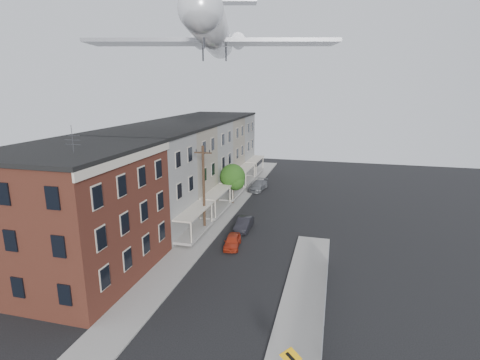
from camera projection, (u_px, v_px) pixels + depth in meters
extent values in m
cube|color=gray|center=(223.00, 213.00, 44.35)|extent=(3.00, 62.00, 0.12)
cube|color=gray|center=(301.00, 313.00, 24.76)|extent=(3.00, 26.00, 0.12)
cube|color=gray|center=(235.00, 214.00, 43.99)|extent=(0.15, 62.00, 0.14)
cube|color=gray|center=(280.00, 309.00, 25.11)|extent=(0.15, 26.00, 0.14)
cube|color=#391B12|center=(76.00, 215.00, 28.78)|extent=(10.00, 12.00, 10.00)
cube|color=black|center=(69.00, 149.00, 27.54)|extent=(10.30, 12.30, 0.30)
cube|color=beige|center=(131.00, 158.00, 26.40)|extent=(0.16, 12.20, 0.60)
cylinder|color=#515156|center=(72.00, 140.00, 24.93)|extent=(0.04, 0.04, 2.00)
cube|color=#5E5E5C|center=(139.00, 185.00, 37.70)|extent=(10.00, 7.00, 10.00)
cube|color=black|center=(135.00, 134.00, 36.46)|extent=(10.25, 7.00, 0.30)
cube|color=gray|center=(195.00, 232.00, 37.34)|extent=(1.80, 6.40, 0.25)
cube|color=beige|center=(194.00, 211.00, 36.80)|extent=(1.90, 6.50, 0.15)
cube|color=slate|center=(169.00, 170.00, 44.27)|extent=(10.00, 7.00, 10.00)
cube|color=black|center=(167.00, 127.00, 43.03)|extent=(10.25, 7.00, 0.30)
cube|color=gray|center=(217.00, 210.00, 43.91)|extent=(1.80, 6.40, 0.25)
cube|color=beige|center=(216.00, 192.00, 43.38)|extent=(1.90, 6.50, 0.15)
cube|color=#5E5E5C|center=(191.00, 159.00, 50.85)|extent=(10.00, 7.00, 10.00)
cube|color=black|center=(190.00, 121.00, 49.60)|extent=(10.25, 7.00, 0.30)
cube|color=gray|center=(233.00, 194.00, 50.48)|extent=(1.80, 6.40, 0.25)
cube|color=beige|center=(233.00, 178.00, 49.95)|extent=(1.90, 6.50, 0.15)
cube|color=slate|center=(208.00, 151.00, 57.42)|extent=(10.00, 7.00, 10.00)
cube|color=black|center=(207.00, 117.00, 56.17)|extent=(10.25, 7.00, 0.30)
cube|color=gray|center=(245.00, 182.00, 57.05)|extent=(1.80, 6.40, 0.25)
cube|color=beige|center=(245.00, 168.00, 56.52)|extent=(1.90, 6.50, 0.15)
cube|color=#5E5E5C|center=(222.00, 145.00, 63.99)|extent=(10.00, 7.00, 10.00)
cube|color=black|center=(221.00, 114.00, 62.75)|extent=(10.25, 7.00, 0.30)
cube|color=gray|center=(255.00, 172.00, 63.63)|extent=(1.80, 6.40, 0.25)
cube|color=beige|center=(255.00, 159.00, 63.09)|extent=(1.90, 6.50, 0.15)
cylinder|color=gray|center=(322.00, 344.00, 20.42)|extent=(0.06, 0.06, 1.90)
cylinder|color=gray|center=(325.00, 313.00, 23.23)|extent=(0.06, 0.06, 1.90)
cylinder|color=gray|center=(326.00, 288.00, 26.05)|extent=(0.06, 0.06, 1.90)
cylinder|color=gray|center=(328.00, 269.00, 28.87)|extent=(0.06, 0.06, 1.90)
cylinder|color=gray|center=(329.00, 253.00, 31.69)|extent=(0.06, 0.06, 1.90)
cube|color=gray|center=(325.00, 300.00, 23.02)|extent=(0.04, 18.00, 0.04)
cube|color=gray|center=(325.00, 313.00, 23.23)|extent=(0.02, 18.00, 1.80)
cube|color=#E6A40C|center=(291.00, 357.00, 17.59)|extent=(1.10, 0.03, 1.10)
cube|color=black|center=(291.00, 357.00, 17.57)|extent=(0.52, 0.02, 0.52)
cylinder|color=black|center=(204.00, 190.00, 37.67)|extent=(0.26, 0.26, 9.00)
cube|color=black|center=(203.00, 153.00, 36.75)|extent=(1.80, 0.12, 0.12)
cylinder|color=black|center=(196.00, 150.00, 36.87)|extent=(0.08, 0.08, 0.25)
cylinder|color=black|center=(210.00, 151.00, 36.53)|extent=(0.08, 0.08, 0.25)
cylinder|color=black|center=(233.00, 195.00, 47.80)|extent=(0.24, 0.24, 2.40)
sphere|color=#214613|center=(233.00, 176.00, 47.22)|extent=(3.20, 3.20, 3.20)
sphere|color=#214613|center=(236.00, 182.00, 46.96)|extent=(2.24, 2.24, 2.24)
imported|color=#B22E17|center=(232.00, 241.00, 34.92)|extent=(1.80, 3.56, 1.16)
imported|color=black|center=(244.00, 224.00, 39.13)|extent=(1.40, 3.97, 1.31)
imported|color=slate|center=(258.00, 186.00, 54.23)|extent=(2.46, 4.87, 1.35)
cylinder|color=silver|center=(213.00, 33.00, 35.16)|extent=(8.50, 22.62, 3.01)
sphere|color=silver|center=(201.00, 9.00, 24.21)|extent=(3.01, 3.01, 3.01)
cone|color=silver|center=(220.00, 46.00, 46.11)|extent=(3.61, 3.48, 3.01)
cube|color=#939399|center=(212.00, 42.00, 34.02)|extent=(22.85, 9.41, 0.33)
cylinder|color=#939399|center=(199.00, 41.00, 42.89)|extent=(2.39, 4.02, 1.50)
cylinder|color=#939399|center=(238.00, 41.00, 42.86)|extent=(2.39, 4.02, 1.50)
cube|color=silver|center=(220.00, 23.00, 45.02)|extent=(1.11, 3.52, 5.27)
cube|color=#939399|center=(220.00, 2.00, 45.34)|extent=(9.26, 4.58, 0.24)
cylinder|color=#515156|center=(204.00, 40.00, 26.45)|extent=(0.15, 0.15, 1.13)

